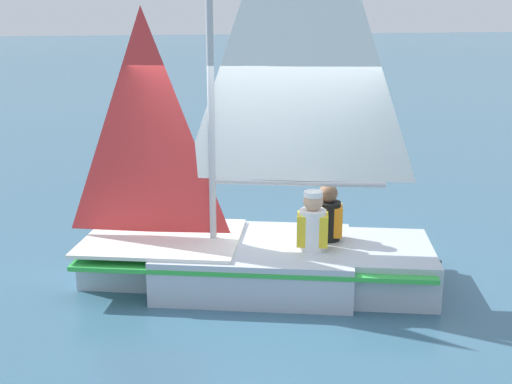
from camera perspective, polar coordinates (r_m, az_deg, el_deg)
name	(u,v)px	position (r m, az deg, el deg)	size (l,w,h in m)	color
ground_plane	(256,282)	(7.59, 0.00, -8.04)	(260.00, 260.00, 0.00)	#38607A
sailboat_main	(260,232)	(7.36, 0.34, -3.54)	(3.21, 4.19, 5.07)	#B2BCCC
sailor_helm	(312,238)	(7.18, 5.02, -4.06)	(0.40, 0.42, 1.16)	black
sailor_crew	(327,229)	(7.51, 6.33, -3.31)	(0.40, 0.42, 1.16)	black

